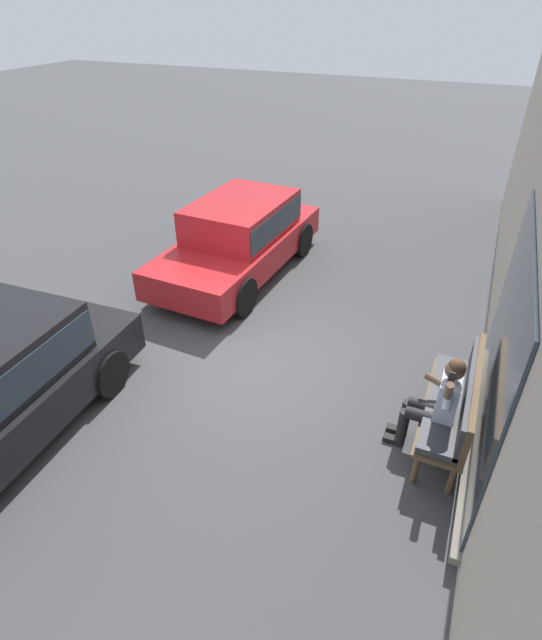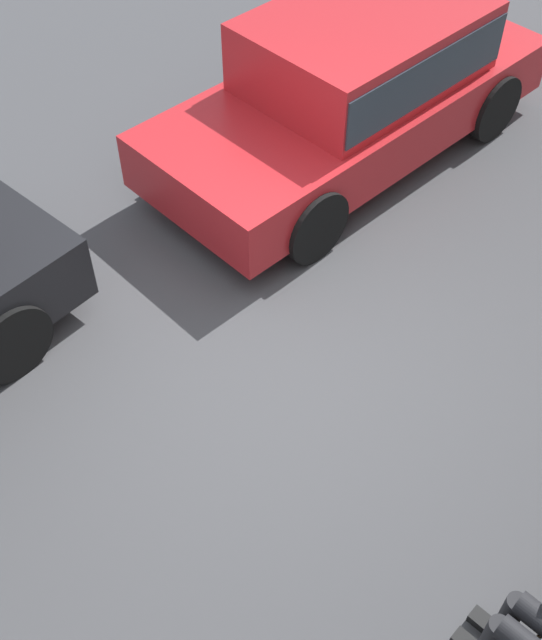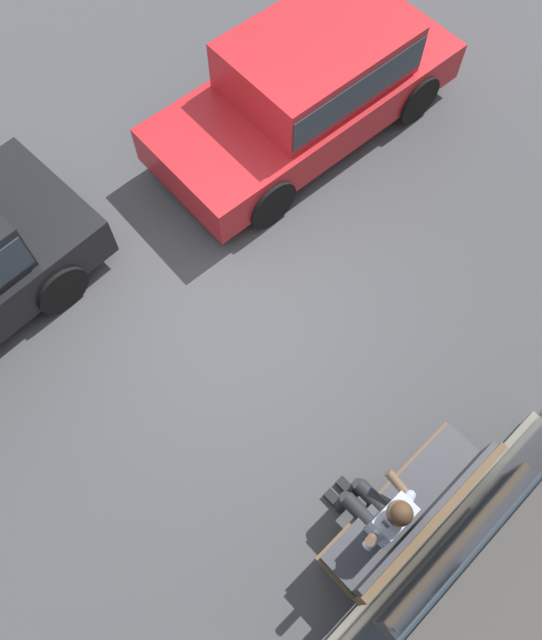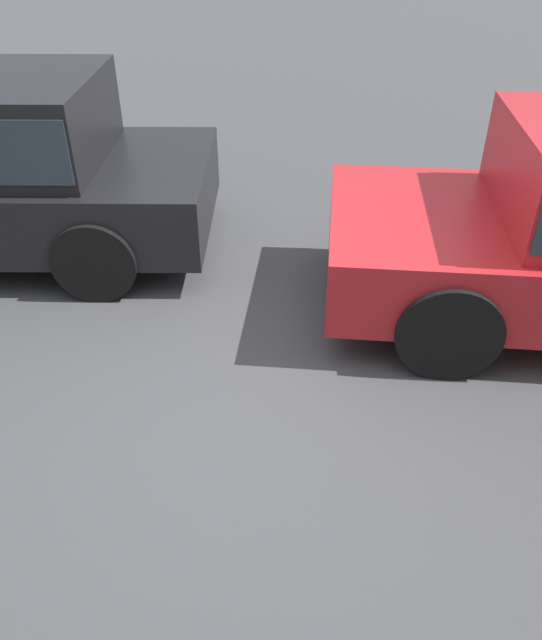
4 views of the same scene
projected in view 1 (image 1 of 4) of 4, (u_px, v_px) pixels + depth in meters
ground_plane at (253, 362)px, 7.54m from camera, size 60.00×60.00×0.00m
bench at (457, 401)px, 5.94m from camera, size 1.86×0.55×1.04m
person_on_phone at (437, 402)px, 5.75m from camera, size 0.73×0.74×1.37m
parked_car_near at (240, 234)px, 9.55m from camera, size 4.23×1.96×1.44m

